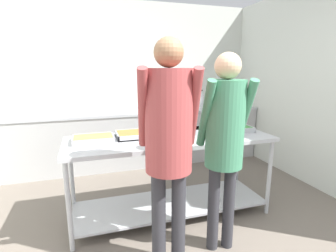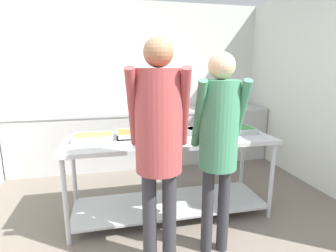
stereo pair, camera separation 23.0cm
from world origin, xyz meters
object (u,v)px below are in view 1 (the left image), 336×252
(sauce_pan, at_px, (195,130))
(plate_stack, at_px, (165,131))
(guest_serving_left, at_px, (225,132))
(water_bottle, at_px, (201,99))
(serving_tray_roast, at_px, (134,135))
(serving_tray_greens, at_px, (93,139))
(serving_tray_vegetables, at_px, (231,129))
(guest_serving_right, at_px, (169,133))

(sauce_pan, bearing_deg, plate_stack, 172.25)
(guest_serving_left, relative_size, water_bottle, 5.64)
(plate_stack, bearing_deg, water_bottle, 53.90)
(guest_serving_left, bearing_deg, water_bottle, 69.63)
(serving_tray_roast, bearing_deg, serving_tray_greens, -173.41)
(guest_serving_left, height_order, water_bottle, guest_serving_left)
(plate_stack, height_order, sauce_pan, plate_stack)
(plate_stack, xyz_separation_m, guest_serving_left, (0.27, -0.79, 0.16))
(serving_tray_greens, height_order, water_bottle, water_bottle)
(sauce_pan, height_order, serving_tray_vegetables, sauce_pan)
(guest_serving_left, xyz_separation_m, water_bottle, (0.88, 2.37, -0.03))
(serving_tray_vegetables, bearing_deg, plate_stack, 175.82)
(serving_tray_roast, distance_m, guest_serving_left, 1.01)
(sauce_pan, bearing_deg, guest_serving_left, -94.95)
(serving_tray_roast, relative_size, guest_serving_right, 0.21)
(serving_tray_roast, relative_size, sauce_pan, 1.00)
(serving_tray_greens, xyz_separation_m, serving_tray_vegetables, (1.52, -0.01, 0.00))
(guest_serving_right, bearing_deg, serving_tray_greens, 122.82)
(serving_tray_greens, distance_m, guest_serving_right, 0.98)
(serving_tray_roast, distance_m, water_bottle, 2.17)
(water_bottle, bearing_deg, serving_tray_roast, -133.21)
(water_bottle, bearing_deg, sauce_pan, -116.64)
(water_bottle, bearing_deg, serving_tray_greens, -139.40)
(water_bottle, bearing_deg, guest_serving_right, -119.58)
(serving_tray_greens, height_order, serving_tray_vegetables, same)
(serving_tray_vegetables, bearing_deg, sauce_pan, 178.59)
(serving_tray_greens, relative_size, guest_serving_left, 0.23)
(sauce_pan, distance_m, guest_serving_right, 1.01)
(plate_stack, bearing_deg, guest_serving_left, -71.01)
(plate_stack, xyz_separation_m, sauce_pan, (0.34, -0.05, -0.00))
(serving_tray_vegetables, relative_size, guest_serving_left, 0.26)
(plate_stack, height_order, guest_serving_right, guest_serving_right)
(serving_tray_roast, bearing_deg, serving_tray_vegetables, -2.81)
(water_bottle, bearing_deg, guest_serving_left, -110.37)
(sauce_pan, relative_size, guest_serving_left, 0.22)
(guest_serving_left, bearing_deg, serving_tray_greens, 144.08)
(serving_tray_roast, relative_size, guest_serving_left, 0.22)
(serving_tray_roast, relative_size, plate_stack, 1.63)
(serving_tray_vegetables, xyz_separation_m, guest_serving_left, (-0.50, -0.73, 0.17))
(plate_stack, distance_m, water_bottle, 1.96)
(guest_serving_right, relative_size, water_bottle, 5.93)
(guest_serving_left, distance_m, guest_serving_right, 0.51)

